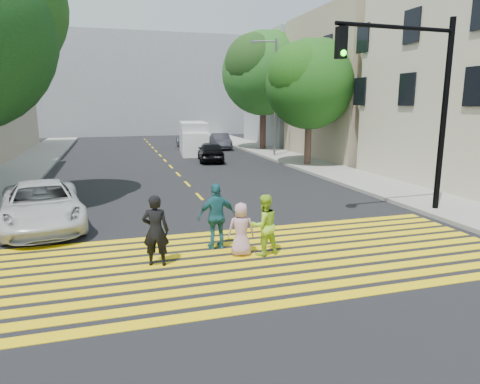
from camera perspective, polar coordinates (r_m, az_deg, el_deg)
name	(u,v)px	position (r m, az deg, el deg)	size (l,w,h in m)	color
ground	(278,279)	(9.89, 5.09, -11.43)	(120.00, 120.00, 0.00)	black
sidewalk_left	(32,162)	(31.08, -25.98, 3.57)	(3.00, 40.00, 0.15)	gray
sidewalk_right	(317,166)	(26.55, 10.22, 3.37)	(3.00, 60.00, 0.15)	gray
curb_red	(1,227)	(15.32, -29.27, -4.15)	(0.20, 8.00, 0.16)	maroon
crosswalk	(259,259)	(10.99, 2.61, -8.91)	(13.40, 5.30, 0.01)	yellow
lane_line	(162,158)	(31.35, -10.30, 4.51)	(0.12, 34.40, 0.01)	yellow
building_right_tan	(376,87)	(33.05, 17.71, 13.20)	(10.00, 10.00, 10.00)	tan
building_right_grey	(309,91)	(42.62, 9.20, 13.17)	(10.00, 10.00, 10.00)	gray
backdrop_block	(137,85)	(56.56, -13.57, 13.64)	(30.00, 8.00, 12.00)	gray
tree_right_near	(311,80)	(26.80, 9.38, 14.55)	(6.61, 6.46, 7.75)	#4A3027
tree_right_far	(264,69)	(35.95, 3.22, 16.06)	(8.80, 8.79, 9.72)	#4B2C25
pedestrian_man	(156,231)	(10.51, -11.18, -5.07)	(0.64, 0.42, 1.76)	black
pedestrian_woman	(264,225)	(11.07, 3.21, -4.42)	(0.78, 0.61, 1.61)	#A4DB2B
pedestrian_child	(241,229)	(11.04, 0.15, -5.00)	(0.68, 0.44, 1.40)	#C391A3
pedestrian_extra	(217,216)	(11.52, -3.10, -3.25)	(1.06, 0.44, 1.81)	#22626D
white_sedan	(42,205)	(14.96, -24.93, -1.59)	(2.36, 5.13, 1.42)	silver
dark_car_near	(211,151)	(28.93, -3.94, 5.43)	(1.61, 4.01, 1.37)	black
silver_car	(189,140)	(37.84, -6.75, 6.92)	(2.00, 4.92, 1.43)	gray
dark_car_parked	(221,141)	(36.92, -2.61, 6.79)	(1.40, 4.01, 1.32)	#25252E
white_van	(194,139)	(33.27, -6.20, 7.03)	(2.46, 5.32, 2.43)	silver
traffic_signal	(417,89)	(15.83, 22.56, 12.52)	(4.56, 0.53, 6.69)	black
street_lamp	(273,91)	(31.12, 4.42, 13.32)	(1.85, 0.59, 8.23)	slate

